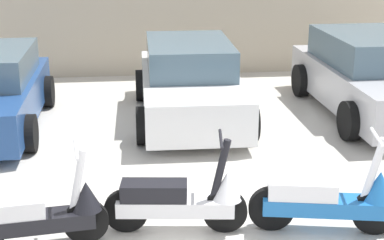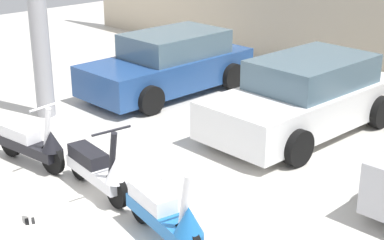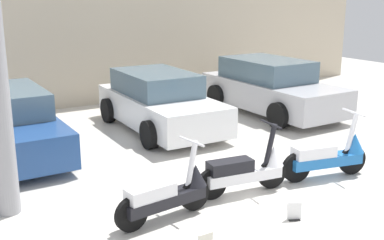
# 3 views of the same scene
# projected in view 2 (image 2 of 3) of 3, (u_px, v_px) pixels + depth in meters

# --- Properties ---
(ground_plane) EXTENTS (28.00, 28.00, 0.00)m
(ground_plane) POSITION_uv_depth(u_px,v_px,m) (67.00, 213.00, 7.70)
(ground_plane) COLOR silver
(scooter_front_left) EXTENTS (1.53, 0.55, 1.07)m
(scooter_front_left) POSITION_uv_depth(u_px,v_px,m) (32.00, 143.00, 8.96)
(scooter_front_left) COLOR black
(scooter_front_left) RESTS_ON ground_plane
(scooter_front_right) EXTENTS (1.56, 0.56, 1.09)m
(scooter_front_right) POSITION_uv_depth(u_px,v_px,m) (99.00, 169.00, 8.07)
(scooter_front_right) COLOR black
(scooter_front_right) RESTS_ON ground_plane
(scooter_front_center) EXTENTS (1.60, 0.66, 1.13)m
(scooter_front_center) POSITION_uv_depth(u_px,v_px,m) (165.00, 214.00, 6.88)
(scooter_front_center) COLOR black
(scooter_front_center) RESTS_ON ground_plane
(car_rear_left) EXTENTS (1.82, 3.75, 1.27)m
(car_rear_left) POSITION_uv_depth(u_px,v_px,m) (169.00, 64.00, 12.41)
(car_rear_left) COLOR navy
(car_rear_left) RESTS_ON ground_plane
(car_rear_center) EXTENTS (1.93, 3.89, 1.31)m
(car_rear_center) POSITION_uv_depth(u_px,v_px,m) (305.00, 97.00, 10.26)
(car_rear_center) COLOR white
(car_rear_center) RESTS_ON ground_plane
(placard_near_right_scooter) EXTENTS (0.20, 0.18, 0.26)m
(placard_near_right_scooter) POSITION_uv_depth(u_px,v_px,m) (29.00, 214.00, 7.45)
(placard_near_right_scooter) COLOR black
(placard_near_right_scooter) RESTS_ON ground_plane
(support_column_side) EXTENTS (0.34, 0.34, 3.87)m
(support_column_side) POSITION_uv_depth(u_px,v_px,m) (38.00, 14.00, 10.56)
(support_column_side) COLOR #99999E
(support_column_side) RESTS_ON ground_plane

